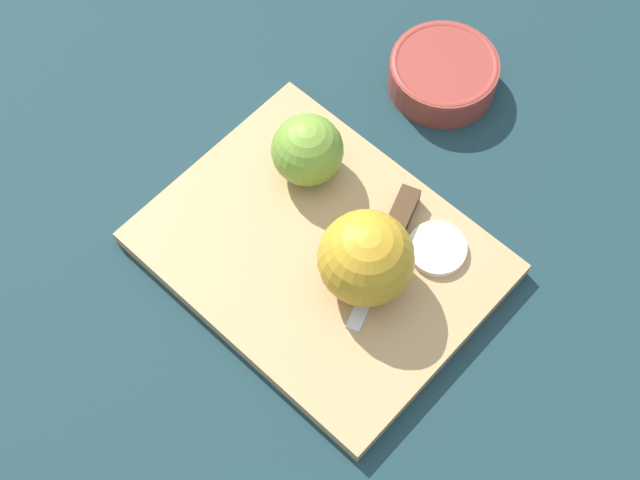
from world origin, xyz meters
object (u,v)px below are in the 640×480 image
at_px(apple_half_right, 366,259).
at_px(bowl, 443,73).
at_px(knife, 396,226).
at_px(apple_half_left, 307,150).

bearing_deg(apple_half_right, bowl, 167.29).
bearing_deg(apple_half_right, knife, 156.07).
height_order(apple_half_left, knife, apple_half_left).
bearing_deg(knife, bowl, -174.08).
bearing_deg(apple_half_left, apple_half_right, 127.22).
xyz_separation_m(apple_half_left, knife, (0.11, 0.02, -0.03)).
bearing_deg(bowl, apple_half_left, -89.37).
distance_m(apple_half_right, bowl, 0.26).
xyz_separation_m(apple_half_right, knife, (-0.02, 0.06, -0.04)).
bearing_deg(knife, apple_half_right, -8.77).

